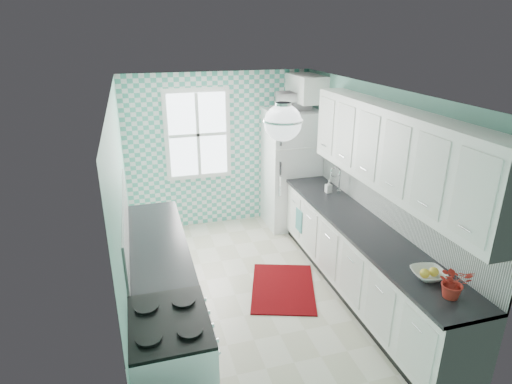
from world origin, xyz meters
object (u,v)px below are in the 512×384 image
object	(u,v)px
stove	(172,368)
sink	(328,195)
ceiling_light	(283,122)
fruit_bowl	(428,274)
potted_plant	(454,282)
microwave	(294,101)
fridge	(292,169)

from	to	relation	value
stove	sink	world-z (taller)	sink
ceiling_light	fruit_bowl	world-z (taller)	ceiling_light
potted_plant	microwave	world-z (taller)	microwave
microwave	fruit_bowl	bearing A→B (deg)	93.67
stove	microwave	size ratio (longest dim) A/B	1.99
ceiling_light	potted_plant	xyz separation A→B (m)	(1.20, -1.08, -1.23)
ceiling_light	fruit_bowl	size ratio (longest dim) A/B	1.14
potted_plant	ceiling_light	bearing A→B (deg)	138.08
sink	microwave	bearing A→B (deg)	95.90
ceiling_light	potted_plant	size ratio (longest dim) A/B	1.16
fridge	potted_plant	size ratio (longest dim) A/B	6.35
fridge	fruit_bowl	distance (m)	3.37
ceiling_light	sink	size ratio (longest dim) A/B	0.66
stove	potted_plant	distance (m)	2.48
stove	potted_plant	world-z (taller)	potted_plant
potted_plant	fruit_bowl	bearing A→B (deg)	90.00
microwave	ceiling_light	bearing A→B (deg)	69.12
fruit_bowl	ceiling_light	bearing A→B (deg)	147.65
fridge	fruit_bowl	xyz separation A→B (m)	(0.09, -3.37, 0.02)
ceiling_light	potted_plant	bearing A→B (deg)	-41.92
potted_plant	microwave	size ratio (longest dim) A/B	0.61
stove	fruit_bowl	distance (m)	2.44
stove	microwave	bearing A→B (deg)	59.70
ceiling_light	fridge	world-z (taller)	ceiling_light
fridge	fruit_bowl	bearing A→B (deg)	-90.19
microwave	sink	bearing A→B (deg)	96.72
fruit_bowl	potted_plant	bearing A→B (deg)	-90.00
sink	potted_plant	world-z (taller)	sink
sink	fridge	bearing A→B (deg)	95.91
ceiling_light	potted_plant	distance (m)	2.03
fridge	potted_plant	bearing A→B (deg)	-90.32
sink	microwave	size ratio (longest dim) A/B	1.08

